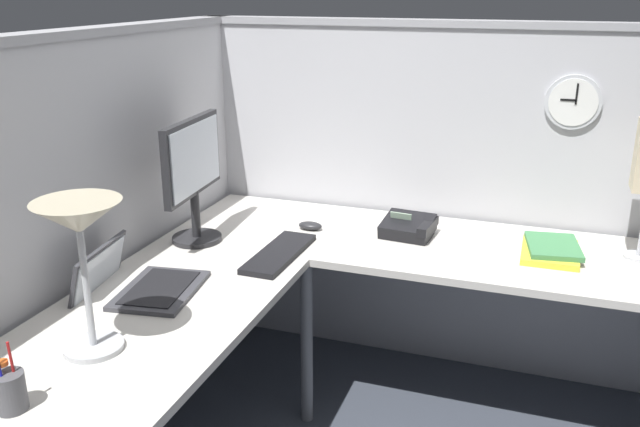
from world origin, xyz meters
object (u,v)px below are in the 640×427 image
at_px(keyboard, 279,253).
at_px(pen_cup, 10,391).
at_px(office_phone, 410,228).
at_px(monitor, 193,171).
at_px(wall_clock, 573,102).
at_px(computer_mouse, 310,226).
at_px(laptop, 133,283).
at_px(desk_lamp_dome, 79,230).
at_px(book_stack, 551,250).

bearing_deg(keyboard, pen_cup, 169.10).
bearing_deg(office_phone, monitor, 112.59).
xyz_separation_m(monitor, wall_clock, (0.64, -1.39, 0.25)).
relative_size(computer_mouse, wall_clock, 0.47).
bearing_deg(wall_clock, monitor, 114.74).
height_order(laptop, desk_lamp_dome, desk_lamp_dome).
distance_m(keyboard, wall_clock, 1.33).
height_order(desk_lamp_dome, wall_clock, wall_clock).
bearing_deg(laptop, wall_clock, -50.42).
relative_size(laptop, office_phone, 1.91).
xyz_separation_m(laptop, book_stack, (0.80, -1.34, -0.00)).
height_order(pen_cup, office_phone, pen_cup).
bearing_deg(book_stack, wall_clock, -3.96).
xyz_separation_m(laptop, desk_lamp_dome, (-0.38, -0.12, 0.34)).
distance_m(pen_cup, wall_clock, 2.25).
height_order(computer_mouse, office_phone, office_phone).
xyz_separation_m(keyboard, book_stack, (0.36, -0.99, 0.01)).
height_order(monitor, keyboard, monitor).
bearing_deg(book_stack, office_phone, 87.67).
relative_size(computer_mouse, office_phone, 0.47).
relative_size(laptop, keyboard, 0.99).
xyz_separation_m(pen_cup, office_phone, (1.51, -0.67, -0.02)).
bearing_deg(book_stack, keyboard, 109.85).
distance_m(pen_cup, book_stack, 1.93).
bearing_deg(wall_clock, office_phone, 117.59).
distance_m(monitor, wall_clock, 1.55).
height_order(monitor, desk_lamp_dome, monitor).
relative_size(desk_lamp_dome, book_stack, 1.49).
height_order(book_stack, wall_clock, wall_clock).
xyz_separation_m(keyboard, desk_lamp_dome, (-0.82, 0.23, 0.35)).
xyz_separation_m(monitor, computer_mouse, (0.27, -0.39, -0.28)).
relative_size(office_phone, wall_clock, 1.01).
height_order(keyboard, desk_lamp_dome, desk_lamp_dome).
bearing_deg(laptop, office_phone, -43.50).
relative_size(keyboard, book_stack, 1.44).
relative_size(computer_mouse, desk_lamp_dome, 0.23).
bearing_deg(book_stack, desk_lamp_dome, 133.92).
bearing_deg(computer_mouse, office_phone, -81.80).
xyz_separation_m(laptop, computer_mouse, (0.76, -0.37, -0.01)).
bearing_deg(laptop, book_stack, -59.18).
height_order(desk_lamp_dome, book_stack, desk_lamp_dome).
xyz_separation_m(pen_cup, wall_clock, (1.81, -1.25, 0.49)).
relative_size(monitor, desk_lamp_dome, 1.12).
xyz_separation_m(monitor, laptop, (-0.49, -0.02, -0.27)).
relative_size(laptop, desk_lamp_dome, 0.96).
distance_m(keyboard, office_phone, 0.57).
distance_m(computer_mouse, wall_clock, 1.18).
height_order(keyboard, pen_cup, pen_cup).
relative_size(monitor, laptop, 1.17).
bearing_deg(keyboard, book_stack, -68.93).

